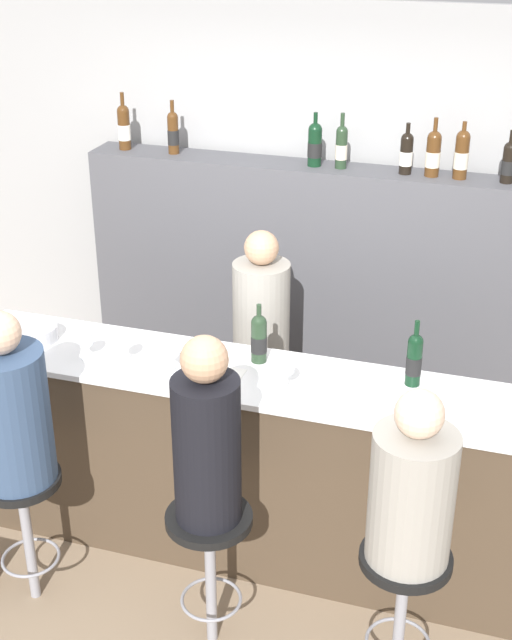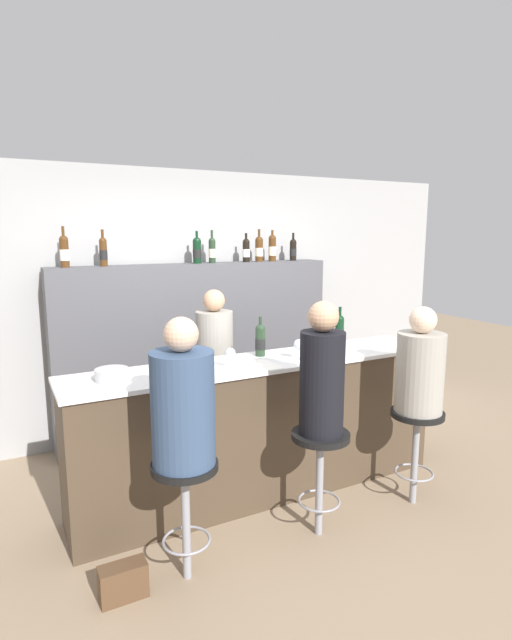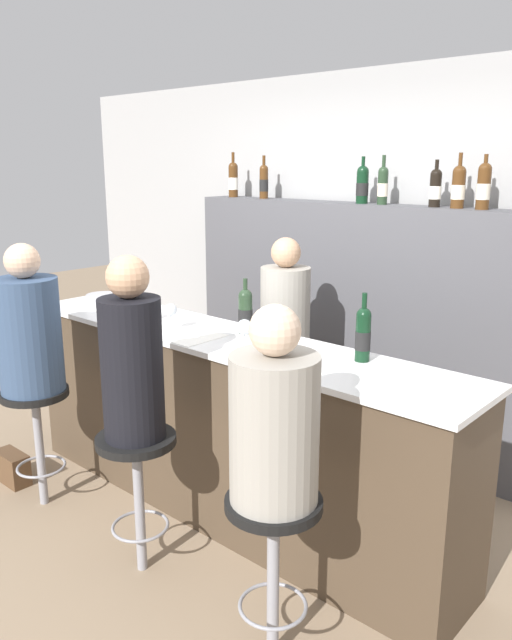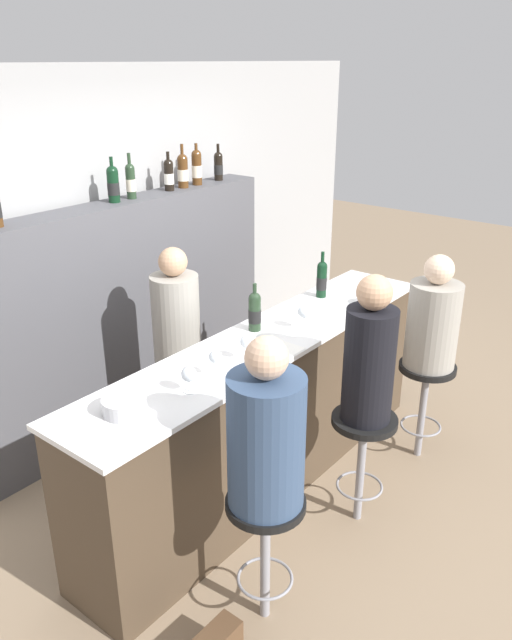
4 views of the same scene
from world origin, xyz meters
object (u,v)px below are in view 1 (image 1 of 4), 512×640
object	(u,v)px
bar_stool_left	(23,503)
wine_glass_1	(123,344)
guest_seated_right	(412,490)
wine_bottle_backbar_0	(124,127)
wine_bottle_backbar_4	(406,153)
metal_bowl	(37,333)
wine_bottle_backbar_2	(315,144)
guest_seated_left	(10,410)
wine_bottle_backbar_3	(341,146)
wine_glass_2	(173,352)
wine_glass_3	(287,369)
wine_bottle_backbar_6	(462,154)
guest_seated_middle	(207,440)
wine_bottle_counter_1	(414,359)
bar_stool_middle	(210,543)
bartender	(261,367)
wine_bottle_backbar_5	(433,153)
wine_bottle_counter_0	(259,338)
wine_bottle_backbar_7	(509,162)
wine_glass_0	(86,341)
bar_stool_right	(403,584)

from	to	relation	value
bar_stool_left	wine_glass_1	bearing A→B (deg)	62.54
guest_seated_right	wine_bottle_backbar_0	bearing A→B (deg)	136.53
wine_bottle_backbar_4	metal_bowl	xyz separation A→B (m)	(-1.64, -1.34, -0.73)
wine_bottle_backbar_0	wine_bottle_backbar_2	xyz separation A→B (m)	(1.19, 0.00, -0.01)
wine_bottle_backbar_4	guest_seated_left	distance (m)	2.55
wine_glass_1	bar_stool_left	size ratio (longest dim) A/B	0.21
wine_bottle_backbar_3	guest_seated_left	world-z (taller)	wine_bottle_backbar_3
wine_glass_2	wine_glass_3	xyz separation A→B (m)	(0.56, 0.00, 0.00)
wine_bottle_backbar_6	guest_seated_middle	bearing A→B (deg)	-110.85
wine_bottle_counter_1	wine_bottle_backbar_4	size ratio (longest dim) A/B	1.15
wine_bottle_backbar_3	bar_stool_middle	distance (m)	2.37
bartender	metal_bowl	bearing A→B (deg)	-146.20
bar_stool_middle	wine_bottle_backbar_5	bearing A→B (deg)	73.08
wine_bottle_counter_0	guest_seated_left	size ratio (longest dim) A/B	0.37
wine_bottle_backbar_0	wine_bottle_backbar_5	bearing A→B (deg)	0.00
wine_glass_1	guest_seated_left	bearing A→B (deg)	-117.46
wine_bottle_backbar_7	bartender	xyz separation A→B (m)	(-1.19, -0.67, -1.12)
wine_bottle_backbar_6	guest_seated_right	bearing A→B (deg)	-87.39
wine_bottle_backbar_5	wine_glass_0	distance (m)	2.15
wine_bottle_counter_0	guest_seated_middle	size ratio (longest dim) A/B	0.35
wine_bottle_backbar_5	guest_seated_middle	bearing A→B (deg)	-106.92
bar_stool_left	bartender	world-z (taller)	bartender
wine_bottle_backbar_2	guest_seated_middle	size ratio (longest dim) A/B	0.36
guest_seated_middle	bar_stool_right	xyz separation A→B (m)	(0.85, 0.00, -0.54)
wine_glass_1	wine_glass_2	bearing A→B (deg)	0.00
wine_bottle_backbar_7	guest_seated_left	bearing A→B (deg)	-134.17
bar_stool_middle	wine_glass_0	bearing A→B (deg)	146.02
wine_bottle_backbar_3	guest_seated_right	bearing A→B (deg)	-69.17
wine_glass_2	guest_seated_right	size ratio (longest dim) A/B	0.19
wine_glass_3	bar_stool_left	size ratio (longest dim) A/B	0.21
wine_glass_0	wine_glass_3	world-z (taller)	wine_glass_3
guest_seated_left	wine_bottle_counter_1	bearing A→B (deg)	25.53
wine_bottle_backbar_7	bar_stool_middle	world-z (taller)	wine_bottle_backbar_7
bar_stool_left	wine_bottle_backbar_7	bearing A→B (deg)	45.83
wine_glass_3	guest_seated_middle	distance (m)	0.60
wine_glass_3	guest_seated_left	xyz separation A→B (m)	(-1.11, -0.57, -0.09)
wine_bottle_backbar_3	bar_stool_left	world-z (taller)	wine_bottle_backbar_3
wine_bottle_backbar_5	wine_bottle_backbar_2	bearing A→B (deg)	180.00
guest_seated_left	guest_seated_middle	distance (m)	0.93
wine_glass_1	bar_stool_middle	distance (m)	1.05
wine_bottle_backbar_5	wine_bottle_backbar_6	distance (m)	0.15
wine_bottle_counter_0	wine_bottle_backbar_5	distance (m)	1.51
wine_bottle_counter_0	wine_bottle_backbar_3	bearing A→B (deg)	84.63
wine_bottle_backbar_6	guest_seated_left	bearing A→B (deg)	-130.22
metal_bowl	bar_stool_middle	size ratio (longest dim) A/B	0.30
bar_stool_right	wine_bottle_backbar_7	bearing A→B (deg)	85.41
wine_glass_1	guest_seated_left	size ratio (longest dim) A/B	0.18
wine_glass_0	wine_bottle_backbar_2	bearing A→B (deg)	61.66
wine_bottle_backbar_4	wine_bottle_backbar_6	world-z (taller)	wine_bottle_backbar_6
wine_bottle_counter_0	bar_stool_left	size ratio (longest dim) A/B	0.43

